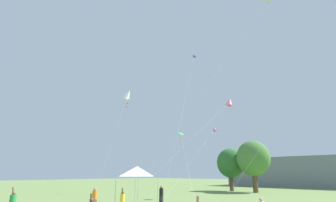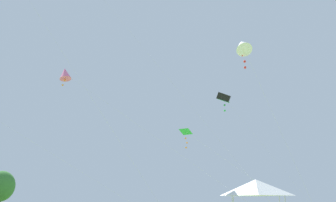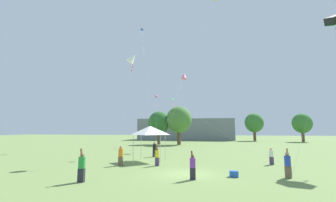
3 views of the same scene
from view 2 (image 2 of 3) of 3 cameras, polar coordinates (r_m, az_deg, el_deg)
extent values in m
ellipsoid|color=#387533|center=(65.53, -27.11, -13.06)|extent=(4.98, 4.48, 5.23)
pyramid|color=white|center=(20.33, 15.10, -14.34)|extent=(3.05, 3.05, 0.92)
cylinder|color=silver|center=(27.96, -2.11, 6.59)|extent=(6.90, 19.69, 27.28)
cylinder|color=silver|center=(36.34, 16.96, -8.28)|extent=(8.36, 8.87, 15.01)
cube|color=black|center=(41.99, 9.66, 0.64)|extent=(1.66, 1.82, 1.74)
cube|color=green|center=(41.85, 9.69, 0.05)|extent=(1.35, 1.43, 0.96)
sphere|color=green|center=(41.75, 9.83, -0.72)|extent=(0.25, 0.25, 0.25)
sphere|color=green|center=(41.55, 9.85, -1.65)|extent=(0.25, 0.25, 0.25)
cylinder|color=silver|center=(26.97, 16.21, -14.08)|extent=(9.63, 10.34, 7.05)
pyramid|color=green|center=(22.87, 3.12, -5.28)|extent=(0.83, 0.96, 0.54)
sphere|color=orange|center=(22.70, 3.08, -6.49)|extent=(0.11, 0.11, 0.11)
sphere|color=orange|center=(22.63, 3.32, -7.27)|extent=(0.11, 0.11, 0.11)
sphere|color=orange|center=(22.66, 3.17, -8.10)|extent=(0.11, 0.11, 0.11)
cylinder|color=silver|center=(18.47, 19.51, -6.13)|extent=(0.10, 3.52, 11.27)
cone|color=white|center=(20.13, 12.88, 9.42)|extent=(1.37, 1.07, 1.46)
sphere|color=red|center=(19.93, 12.80, 7.78)|extent=(0.15, 0.15, 0.15)
sphere|color=red|center=(19.75, 13.20, 6.72)|extent=(0.15, 0.15, 0.15)
sphere|color=red|center=(19.51, 13.27, 5.70)|extent=(0.15, 0.15, 0.15)
cylinder|color=silver|center=(21.44, -18.78, -9.19)|extent=(4.04, 16.92, 10.08)
cylinder|color=silver|center=(22.68, -0.56, -7.47)|extent=(1.48, 17.11, 12.43)
cone|color=pink|center=(28.11, -17.49, 4.59)|extent=(1.13, 1.23, 1.29)
sphere|color=orange|center=(27.83, -17.52, 3.49)|extent=(0.15, 0.15, 0.15)
sphere|color=orange|center=(27.76, -17.87, 2.67)|extent=(0.15, 0.15, 0.15)
cylinder|color=silver|center=(21.85, -18.67, 9.27)|extent=(6.23, 14.95, 23.60)
camera|label=1|loc=(43.28, 37.52, -12.81)|focal=28.00mm
camera|label=3|loc=(35.61, 55.66, -8.36)|focal=24.00mm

